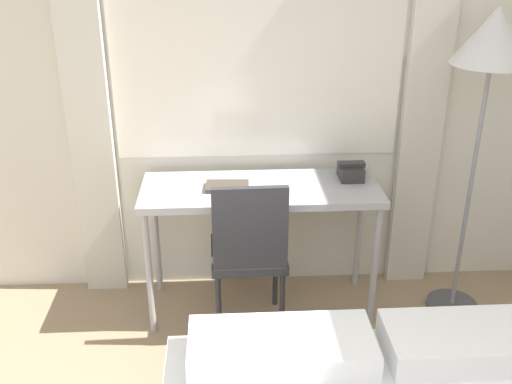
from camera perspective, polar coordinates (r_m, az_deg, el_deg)
name	(u,v)px	position (r m, az deg, el deg)	size (l,w,h in m)	color
wall_back_with_window	(223,69)	(3.39, -3.20, 11.62)	(5.08, 0.13, 2.70)	silver
desk	(261,198)	(3.30, 0.47, -0.61)	(1.31, 0.49, 0.78)	#B2B2B7
desk_chair	(249,248)	(3.17, -0.68, -5.39)	(0.41, 0.41, 0.93)	#333338
standing_lamp	(492,55)	(3.25, 21.55, 12.03)	(0.41, 0.41, 1.73)	#4C4C51
telephone	(351,171)	(3.40, 9.01, 1.95)	(0.15, 0.16, 0.10)	#2D2D2D
book	(227,186)	(3.25, -2.76, 0.54)	(0.24, 0.16, 0.02)	#4C4238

